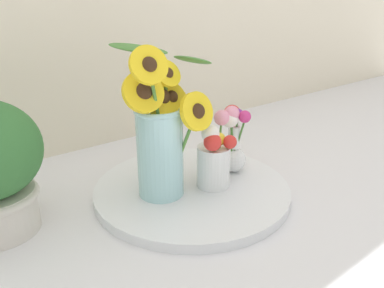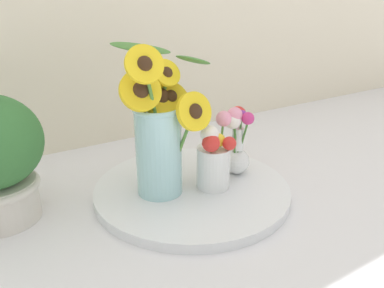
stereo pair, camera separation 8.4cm
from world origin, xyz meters
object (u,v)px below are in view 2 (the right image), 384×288
(mason_jar_sunflowers, at_px, (160,131))
(vase_small_center, at_px, (214,158))
(vase_bulb_right, at_px, (237,140))
(serving_tray, at_px, (192,189))

(mason_jar_sunflowers, distance_m, vase_small_center, 0.14)
(vase_small_center, distance_m, vase_bulb_right, 0.10)
(mason_jar_sunflowers, bearing_deg, vase_small_center, -21.94)
(mason_jar_sunflowers, height_order, vase_small_center, mason_jar_sunflowers)
(serving_tray, bearing_deg, vase_bulb_right, 0.14)
(serving_tray, distance_m, vase_small_center, 0.10)
(serving_tray, distance_m, vase_bulb_right, 0.16)
(serving_tray, bearing_deg, mason_jar_sunflowers, 170.06)
(serving_tray, xyz_separation_m, mason_jar_sunflowers, (-0.07, 0.01, 0.16))
(vase_bulb_right, bearing_deg, mason_jar_sunflowers, 176.49)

